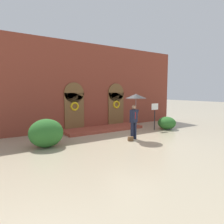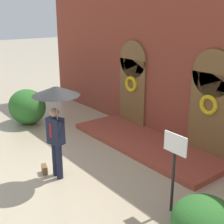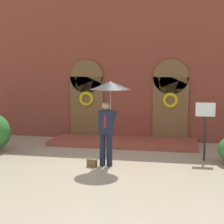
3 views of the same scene
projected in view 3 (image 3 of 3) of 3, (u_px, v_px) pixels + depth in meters
ground_plane at (104, 166)px, 10.46m from camera, size 80.00×80.00×0.00m
building_facade at (129, 69)px, 14.19m from camera, size 14.00×2.30×5.60m
person_with_umbrella at (109, 98)px, 10.23m from camera, size 1.10×1.10×2.36m
handbag at (92, 163)px, 10.33m from camera, size 0.30×0.20×0.22m
sign_post at (205, 122)px, 10.92m from camera, size 0.56×0.06×1.72m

